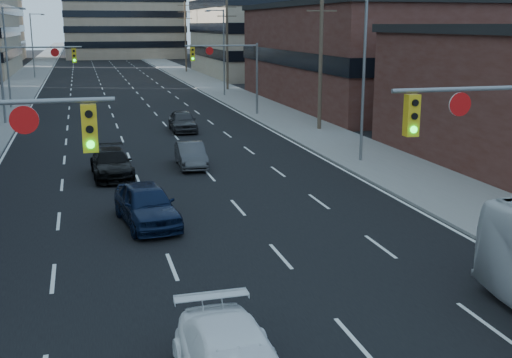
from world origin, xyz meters
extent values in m
cube|color=black|center=(0.00, 130.00, 0.01)|extent=(18.00, 300.00, 0.02)
cube|color=slate|center=(-11.50, 130.00, 0.07)|extent=(5.00, 300.00, 0.15)
cube|color=slate|center=(11.50, 130.00, 0.07)|extent=(5.00, 300.00, 0.15)
cube|color=#472119|center=(24.00, 50.00, 4.50)|extent=(20.00, 30.00, 9.00)
cube|color=gray|center=(25.00, 88.00, 7.00)|extent=(22.00, 28.00, 14.00)
cube|color=gray|center=(32.00, 130.00, 6.00)|extent=(22.00, 22.00, 12.00)
cube|color=gold|center=(-4.10, 8.00, 5.15)|extent=(0.35, 0.28, 1.10)
cylinder|color=black|center=(-4.10, 7.84, 5.50)|extent=(0.18, 0.06, 0.18)
cylinder|color=black|center=(-4.10, 7.84, 5.15)|extent=(0.18, 0.06, 0.18)
cylinder|color=#0CE526|center=(-4.10, 7.84, 4.80)|extent=(0.18, 0.06, 0.18)
cylinder|color=white|center=(-5.50, 7.97, 5.40)|extent=(0.64, 0.06, 0.64)
cylinder|color=slate|center=(6.75, 8.00, 5.80)|extent=(6.50, 0.12, 0.12)
cube|color=gold|center=(4.10, 8.00, 5.15)|extent=(0.35, 0.28, 1.10)
cylinder|color=black|center=(4.10, 7.84, 5.50)|extent=(0.18, 0.06, 0.18)
cylinder|color=black|center=(4.10, 7.84, 5.15)|extent=(0.18, 0.06, 0.18)
cylinder|color=#0CE526|center=(4.10, 7.84, 4.80)|extent=(0.18, 0.06, 0.18)
cylinder|color=white|center=(5.50, 7.97, 5.40)|extent=(0.64, 0.06, 0.64)
cylinder|color=slate|center=(-10.00, 45.00, 3.00)|extent=(0.18, 0.18, 6.00)
cylinder|color=slate|center=(-7.00, 45.00, 5.80)|extent=(6.00, 0.12, 0.12)
cube|color=gold|center=(-4.60, 45.00, 5.15)|extent=(0.35, 0.28, 1.10)
cylinder|color=black|center=(-4.60, 44.84, 5.50)|extent=(0.18, 0.06, 0.18)
cylinder|color=black|center=(-4.60, 44.84, 5.15)|extent=(0.18, 0.06, 0.18)
cylinder|color=#0CE526|center=(-4.60, 44.84, 4.80)|extent=(0.18, 0.06, 0.18)
cylinder|color=white|center=(-6.00, 44.97, 5.40)|extent=(0.64, 0.06, 0.64)
cylinder|color=slate|center=(10.00, 45.00, 3.00)|extent=(0.18, 0.18, 6.00)
cylinder|color=slate|center=(7.00, 45.00, 5.80)|extent=(6.00, 0.12, 0.12)
cube|color=gold|center=(4.60, 45.00, 5.15)|extent=(0.35, 0.28, 1.10)
cylinder|color=black|center=(4.60, 44.84, 5.50)|extent=(0.18, 0.06, 0.18)
cylinder|color=black|center=(4.60, 44.84, 5.15)|extent=(0.18, 0.06, 0.18)
cylinder|color=#0CE526|center=(4.60, 44.84, 4.80)|extent=(0.18, 0.06, 0.18)
cylinder|color=white|center=(6.00, 44.97, 5.40)|extent=(0.64, 0.06, 0.64)
cylinder|color=#4C3D2D|center=(12.20, 36.00, 5.50)|extent=(0.28, 0.28, 11.00)
cube|color=#4C3D2D|center=(12.20, 36.00, 8.40)|extent=(2.20, 0.10, 0.10)
cylinder|color=#4C3D2D|center=(12.20, 66.00, 5.50)|extent=(0.28, 0.28, 11.00)
cube|color=#4C3D2D|center=(12.20, 66.00, 9.40)|extent=(2.20, 0.10, 0.10)
cube|color=#4C3D2D|center=(12.20, 66.00, 8.40)|extent=(2.20, 0.10, 0.10)
cylinder|color=#4C3D2D|center=(12.20, 96.00, 5.50)|extent=(0.28, 0.28, 11.00)
cube|color=#4C3D2D|center=(12.20, 96.00, 10.40)|extent=(2.20, 0.10, 0.10)
cube|color=#4C3D2D|center=(12.20, 96.00, 9.40)|extent=(2.20, 0.10, 0.10)
cube|color=#4C3D2D|center=(12.20, 96.00, 8.40)|extent=(2.20, 0.10, 0.10)
cylinder|color=slate|center=(-10.50, 55.00, 4.50)|extent=(0.16, 0.16, 9.00)
cylinder|color=slate|center=(-9.60, 55.00, 8.90)|extent=(1.80, 0.10, 0.10)
cube|color=slate|center=(-8.80, 55.00, 8.82)|extent=(0.50, 0.22, 0.14)
cylinder|color=slate|center=(-10.50, 90.00, 4.50)|extent=(0.16, 0.16, 9.00)
cylinder|color=slate|center=(-9.60, 90.00, 8.90)|extent=(1.80, 0.10, 0.10)
cube|color=slate|center=(-8.80, 90.00, 8.82)|extent=(0.50, 0.22, 0.14)
cylinder|color=slate|center=(10.50, 25.00, 4.50)|extent=(0.16, 0.16, 9.00)
cylinder|color=slate|center=(10.50, 60.00, 4.50)|extent=(0.16, 0.16, 9.00)
cylinder|color=slate|center=(9.60, 60.00, 8.90)|extent=(1.80, 0.10, 0.10)
cube|color=slate|center=(8.80, 60.00, 8.82)|extent=(0.50, 0.22, 0.14)
imported|color=black|center=(-2.09, 16.71, 0.80)|extent=(2.50, 4.90, 1.60)
imported|color=#393A3C|center=(1.24, 26.39, 0.65)|extent=(1.51, 4.00, 1.30)
imported|color=black|center=(-2.99, 25.14, 0.69)|extent=(2.12, 4.83, 1.38)
imported|color=#2C2B2D|center=(2.64, 38.27, 0.75)|extent=(1.90, 4.45, 1.50)
camera|label=1|loc=(-4.23, -7.08, 7.47)|focal=45.00mm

